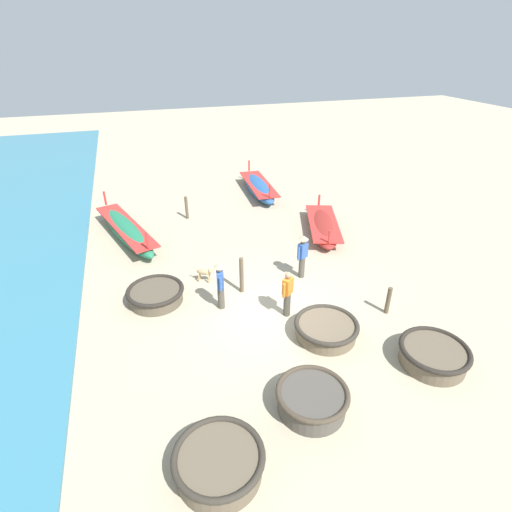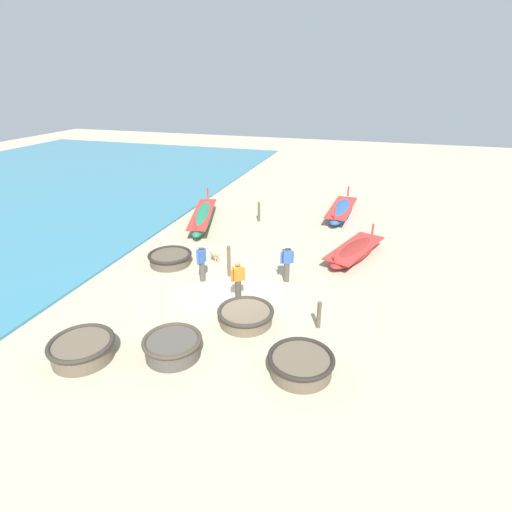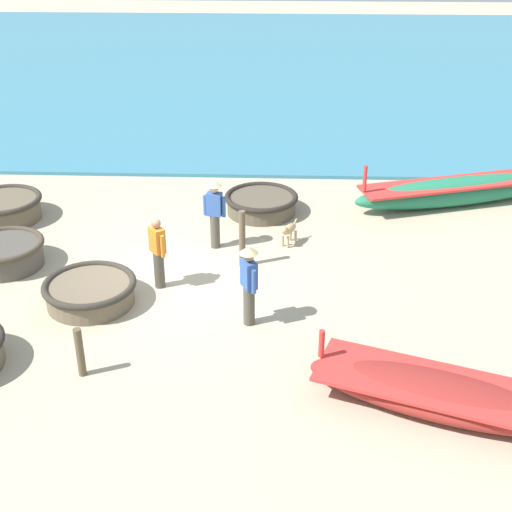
% 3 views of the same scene
% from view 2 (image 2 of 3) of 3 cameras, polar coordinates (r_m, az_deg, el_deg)
% --- Properties ---
extents(ground_plane, '(80.00, 80.00, 0.00)m').
position_cam_2_polar(ground_plane, '(14.97, -3.33, -5.75)').
color(ground_plane, tan).
extents(coracle_beside_post, '(1.85, 1.85, 0.56)m').
position_cam_2_polar(coracle_beside_post, '(11.40, 6.42, -15.02)').
color(coracle_beside_post, brown).
rests_on(coracle_beside_post, ground).
extents(coracle_tilted, '(1.88, 1.88, 0.60)m').
position_cam_2_polar(coracle_tilted, '(12.84, -23.59, -12.02)').
color(coracle_tilted, brown).
rests_on(coracle_tilted, ground).
extents(coracle_weathered, '(1.89, 1.89, 0.50)m').
position_cam_2_polar(coracle_weathered, '(17.69, -12.17, -0.28)').
color(coracle_weathered, brown).
rests_on(coracle_weathered, ground).
extents(coracle_front_right, '(1.89, 1.89, 0.51)m').
position_cam_2_polar(coracle_front_right, '(13.34, -1.48, -8.45)').
color(coracle_front_right, brown).
rests_on(coracle_front_right, ground).
extents(coracle_far_right, '(1.74, 1.74, 0.60)m').
position_cam_2_polar(coracle_far_right, '(12.16, -11.82, -12.48)').
color(coracle_far_right, '#4C473F').
rests_on(coracle_far_right, ground).
extents(long_boat_blue_hull, '(1.43, 4.91, 1.24)m').
position_cam_2_polar(long_boat_blue_hull, '(23.70, 12.08, 6.36)').
color(long_boat_blue_hull, '#285693').
rests_on(long_boat_blue_hull, ground).
extents(long_boat_white_hull, '(2.56, 4.42, 1.02)m').
position_cam_2_polar(long_boat_white_hull, '(18.45, 13.91, 0.69)').
color(long_boat_white_hull, maroon).
rests_on(long_boat_white_hull, ground).
extents(long_boat_green_hull, '(2.60, 5.80, 1.33)m').
position_cam_2_polar(long_boat_green_hull, '(22.21, -7.61, 5.53)').
color(long_boat_green_hull, '#237551').
rests_on(long_boat_green_hull, ground).
extents(fisherman_by_coracle, '(0.48, 0.36, 1.67)m').
position_cam_2_polar(fisherman_by_coracle, '(15.60, 4.46, -0.49)').
color(fisherman_by_coracle, '#4C473D').
rests_on(fisherman_by_coracle, ground).
extents(fisherman_standing_left, '(0.36, 0.52, 1.67)m').
position_cam_2_polar(fisherman_standing_left, '(15.75, -7.79, -0.40)').
color(fisherman_standing_left, '#4C473D').
rests_on(fisherman_standing_left, ground).
extents(fisherman_standing_right, '(0.43, 0.38, 1.57)m').
position_cam_2_polar(fisherman_standing_right, '(14.32, -2.59, -3.40)').
color(fisherman_standing_right, '#4C473D').
rests_on(fisherman_standing_right, ground).
extents(dog, '(0.62, 0.43, 0.55)m').
position_cam_2_polar(dog, '(17.47, -5.94, 0.18)').
color(dog, tan).
rests_on(dog, ground).
extents(mooring_post_shoreline, '(0.14, 0.14, 0.94)m').
position_cam_2_polar(mooring_post_shoreline, '(13.15, 8.97, -8.33)').
color(mooring_post_shoreline, brown).
rests_on(mooring_post_shoreline, ground).
extents(mooring_post_mid_beach, '(0.14, 0.14, 1.09)m').
position_cam_2_polar(mooring_post_mid_beach, '(22.35, 0.42, 6.32)').
color(mooring_post_mid_beach, brown).
rests_on(mooring_post_mid_beach, ground).
extents(mooring_post_inland, '(0.14, 0.14, 1.32)m').
position_cam_2_polar(mooring_post_inland, '(16.12, -3.89, -0.78)').
color(mooring_post_inland, brown).
rests_on(mooring_post_inland, ground).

